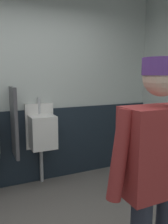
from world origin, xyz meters
The scene contains 5 objects.
wall_back centered at (0.00, 1.72, 1.43)m, with size 4.77×0.12×2.85m, color silver.
wainscot_band_back centered at (0.00, 1.64, 0.53)m, with size 4.17×0.03×1.06m, color #19232D.
urinal_middle centered at (0.24, 1.50, 0.78)m, with size 0.40×0.34×1.24m.
privacy_divider_panel centered at (-0.13, 1.43, 0.95)m, with size 0.04×0.40×0.90m, color #4C4C51.
person centered at (0.49, -0.48, 0.99)m, with size 0.71×0.60×1.65m.
Camera 1 is at (-0.54, -1.56, 1.56)m, focal length 36.98 mm.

